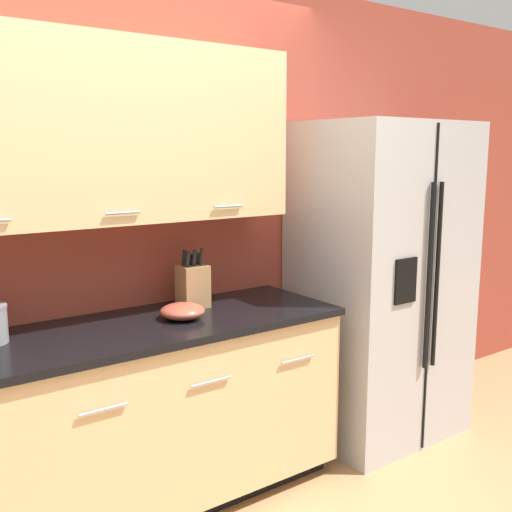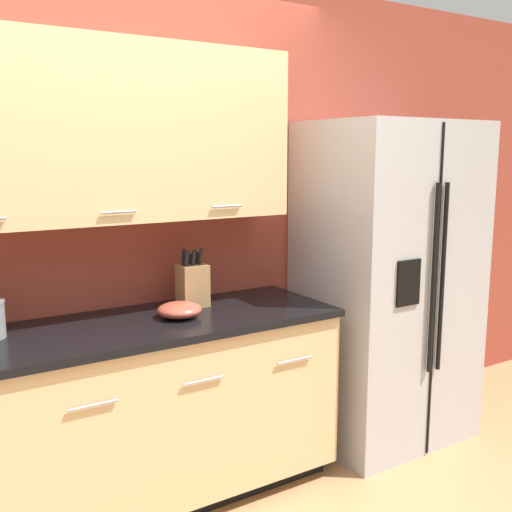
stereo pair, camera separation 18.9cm
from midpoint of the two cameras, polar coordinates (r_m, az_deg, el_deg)
name	(u,v)px [view 1 (the left image)]	position (r m, az deg, el deg)	size (l,w,h in m)	color
wall_back	(109,207)	(2.98, -15.61, 4.55)	(10.00, 0.39, 2.60)	#993D2D
counter_unit	(130,421)	(2.93, -13.83, -15.00)	(2.06, 0.64, 0.91)	black
refrigerator	(380,281)	(3.61, 10.29, -2.39)	(0.92, 0.75, 1.85)	#B2B2B5
knife_block	(193,285)	(3.03, -7.82, -2.80)	(0.14, 0.12, 0.30)	#A87A4C
mixing_bowl	(183,311)	(2.85, -8.91, -5.22)	(0.21, 0.21, 0.07)	#B24C38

